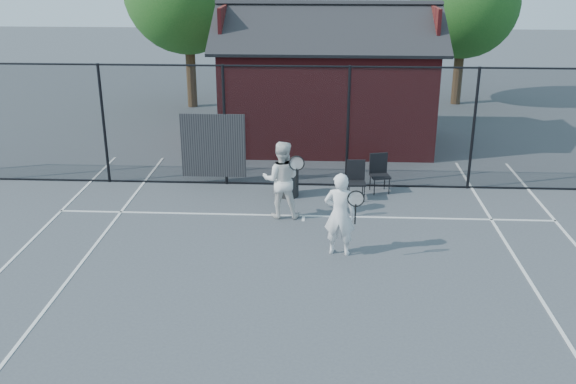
{
  "coord_description": "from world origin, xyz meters",
  "views": [
    {
      "loc": [
        0.34,
        -10.1,
        5.5
      ],
      "look_at": [
        -0.27,
        1.57,
        1.1
      ],
      "focal_mm": 40.0,
      "sensor_mm": 36.0,
      "label": 1
    }
  ],
  "objects_px": {
    "clubhouse": "(327,90)",
    "player_front": "(340,214)",
    "chair_right": "(380,174)",
    "player_back": "(281,180)",
    "waste_bin": "(288,181)",
    "chair_left": "(356,181)"
  },
  "relations": [
    {
      "from": "player_back",
      "to": "chair_right",
      "type": "bearing_deg",
      "value": 35.48
    },
    {
      "from": "player_back",
      "to": "chair_left",
      "type": "relative_size",
      "value": 1.91
    },
    {
      "from": "clubhouse",
      "to": "chair_right",
      "type": "height_order",
      "value": "clubhouse"
    },
    {
      "from": "player_front",
      "to": "waste_bin",
      "type": "height_order",
      "value": "player_front"
    },
    {
      "from": "waste_bin",
      "to": "player_front",
      "type": "bearing_deg",
      "value": -69.65
    },
    {
      "from": "clubhouse",
      "to": "chair_left",
      "type": "relative_size",
      "value": 7.26
    },
    {
      "from": "player_back",
      "to": "waste_bin",
      "type": "height_order",
      "value": "player_back"
    },
    {
      "from": "clubhouse",
      "to": "player_front",
      "type": "xyz_separation_m",
      "value": [
        0.24,
        -7.84,
        -0.78
      ]
    },
    {
      "from": "clubhouse",
      "to": "waste_bin",
      "type": "distance_m",
      "value": 5.0
    },
    {
      "from": "clubhouse",
      "to": "chair_right",
      "type": "distance_m",
      "value": 4.73
    },
    {
      "from": "player_back",
      "to": "waste_bin",
      "type": "distance_m",
      "value": 1.37
    },
    {
      "from": "player_front",
      "to": "chair_right",
      "type": "relative_size",
      "value": 1.79
    },
    {
      "from": "clubhouse",
      "to": "player_back",
      "type": "distance_m",
      "value": 6.15
    },
    {
      "from": "chair_left",
      "to": "waste_bin",
      "type": "bearing_deg",
      "value": 172.14
    },
    {
      "from": "clubhouse",
      "to": "player_front",
      "type": "distance_m",
      "value": 7.88
    },
    {
      "from": "chair_left",
      "to": "chair_right",
      "type": "bearing_deg",
      "value": 37.32
    },
    {
      "from": "waste_bin",
      "to": "player_back",
      "type": "bearing_deg",
      "value": -93.51
    },
    {
      "from": "player_front",
      "to": "chair_left",
      "type": "distance_m",
      "value": 3.0
    },
    {
      "from": "clubhouse",
      "to": "player_back",
      "type": "height_order",
      "value": "clubhouse"
    },
    {
      "from": "clubhouse",
      "to": "player_front",
      "type": "bearing_deg",
      "value": -88.28
    },
    {
      "from": "player_front",
      "to": "chair_right",
      "type": "distance_m",
      "value": 3.62
    },
    {
      "from": "clubhouse",
      "to": "chair_left",
      "type": "distance_m",
      "value": 5.08
    }
  ]
}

